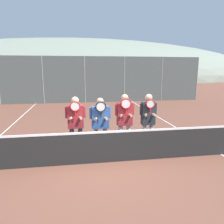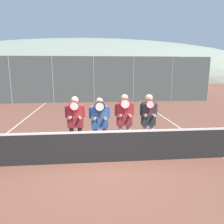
{
  "view_description": "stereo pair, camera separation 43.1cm",
  "coord_description": "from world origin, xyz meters",
  "views": [
    {
      "loc": [
        -0.66,
        -5.65,
        2.59
      ],
      "look_at": [
        0.4,
        0.84,
        1.26
      ],
      "focal_mm": 35.0,
      "sensor_mm": 36.0,
      "label": 1
    },
    {
      "loc": [
        -0.24,
        -5.71,
        2.59
      ],
      "look_at": [
        0.4,
        0.84,
        1.26
      ],
      "focal_mm": 35.0,
      "sensor_mm": 36.0,
      "label": 2
    }
  ],
  "objects": [
    {
      "name": "ground_plane",
      "position": [
        0.0,
        0.0,
        0.0
      ],
      "size": [
        120.0,
        120.0,
        0.0
      ],
      "primitive_type": "plane",
      "color": "brown"
    },
    {
      "name": "hill_distant",
      "position": [
        0.0,
        55.13,
        0.0
      ],
      "size": [
        100.79,
        55.99,
        19.6
      ],
      "color": "gray",
      "rests_on": "ground_plane"
    },
    {
      "name": "clubhouse_building",
      "position": [
        0.23,
        19.37,
        1.89
      ],
      "size": [
        17.22,
        5.5,
        3.75
      ],
      "color": "beige",
      "rests_on": "ground_plane"
    },
    {
      "name": "fence_back",
      "position": [
        0.0,
        10.99,
        1.72
      ],
      "size": [
        18.31,
        0.06,
        3.44
      ],
      "color": "gray",
      "rests_on": "ground_plane"
    },
    {
      "name": "tennis_net",
      "position": [
        0.0,
        0.0,
        0.47
      ],
      "size": [
        9.81,
        0.09,
        1.01
      ],
      "color": "gray",
      "rests_on": "ground_plane"
    },
    {
      "name": "court_line_left_sideline",
      "position": [
        -3.65,
        3.0,
        0.0
      ],
      "size": [
        0.05,
        16.0,
        0.01
      ],
      "primitive_type": "cube",
      "color": "white",
      "rests_on": "ground_plane"
    },
    {
      "name": "court_line_right_sideline",
      "position": [
        3.65,
        3.0,
        0.0
      ],
      "size": [
        0.05,
        16.0,
        0.01
      ],
      "primitive_type": "cube",
      "color": "white",
      "rests_on": "ground_plane"
    },
    {
      "name": "player_leftmost",
      "position": [
        -0.71,
        0.67,
        1.06
      ],
      "size": [
        0.59,
        0.34,
        1.78
      ],
      "color": "#56565B",
      "rests_on": "ground_plane"
    },
    {
      "name": "player_center_left",
      "position": [
        0.01,
        0.57,
        1.04
      ],
      "size": [
        0.63,
        0.34,
        1.74
      ],
      "color": "white",
      "rests_on": "ground_plane"
    },
    {
      "name": "player_center_right",
      "position": [
        0.76,
        0.66,
        1.09
      ],
      "size": [
        0.59,
        0.34,
        1.82
      ],
      "color": "white",
      "rests_on": "ground_plane"
    },
    {
      "name": "player_rightmost",
      "position": [
        1.5,
        0.64,
        1.08
      ],
      "size": [
        0.54,
        0.34,
        1.82
      ],
      "color": "white",
      "rests_on": "ground_plane"
    },
    {
      "name": "car_far_left",
      "position": [
        -5.51,
        14.24,
        0.89
      ],
      "size": [
        4.23,
        2.09,
        1.74
      ],
      "color": "maroon",
      "rests_on": "ground_plane"
    },
    {
      "name": "car_left_of_center",
      "position": [
        -0.82,
        14.07,
        0.87
      ],
      "size": [
        4.09,
        2.0,
        1.7
      ],
      "color": "slate",
      "rests_on": "ground_plane"
    },
    {
      "name": "car_center",
      "position": [
        3.8,
        14.04,
        0.85
      ],
      "size": [
        4.09,
        1.94,
        1.65
      ],
      "color": "black",
      "rests_on": "ground_plane"
    }
  ]
}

